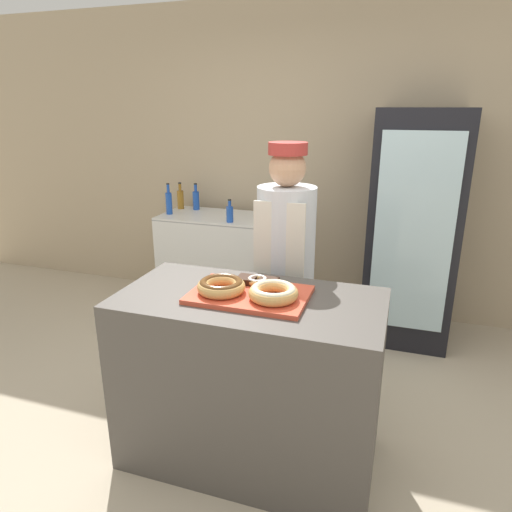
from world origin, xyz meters
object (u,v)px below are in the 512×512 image
Objects in this scene: donut_light_glaze at (273,292)px; chest_freezer at (223,263)px; brownie_back_right at (268,282)px; bottle_blue_b at (169,202)px; brownie_back_left at (247,280)px; baker_person at (285,271)px; donut_chocolate_glaze at (221,285)px; beverage_fridge at (413,229)px; bottle_blue at (196,199)px; bottle_blue_b_b at (230,213)px; donut_mini_center at (257,280)px; bottle_amber at (180,199)px; serving_tray at (250,295)px.

chest_freezer is (-0.99, 1.78, -0.54)m from donut_light_glaze.
brownie_back_right is 0.34× the size of bottle_blue_b.
bottle_blue_b reaches higher than donut_light_glaze.
brownie_back_left is at bearing 180.00° from brownie_back_right.
brownie_back_left is at bearing -99.30° from baker_person.
donut_chocolate_glaze reaches higher than brownie_back_left.
donut_chocolate_glaze is 0.67m from baker_person.
donut_light_glaze is at bearing -80.26° from baker_person.
donut_light_glaze is at bearing -109.44° from beverage_fridge.
bottle_blue_b is (-1.28, 1.53, 0.03)m from brownie_back_left.
donut_chocolate_glaze is at bearing 180.00° from donut_light_glaze.
brownie_back_left is 2.11m from bottle_blue.
baker_person reaches higher than bottle_blue_b_b.
brownie_back_left is 0.06× the size of baker_person.
donut_light_glaze is 2.10× the size of donut_mini_center.
baker_person is (0.08, 0.48, -0.11)m from brownie_back_left.
donut_chocolate_glaze is at bearing -54.55° from bottle_blue_b.
brownie_back_left is 1.99m from bottle_blue_b.
donut_mini_center is 1.18× the size of brownie_back_left.
baker_person reaches higher than chest_freezer.
donut_mini_center is 1.58m from bottle_blue_b_b.
donut_light_glaze is 0.95× the size of bottle_amber.
brownie_back_left is 1.00× the size of brownie_back_right.
bottle_blue is at bearing 123.72° from donut_mini_center.
donut_mini_center is (0.13, 0.16, -0.02)m from donut_chocolate_glaze.
donut_mini_center is 0.45× the size of bottle_amber.
bottle_blue_b_b reaches higher than chest_freezer.
brownie_back_left is 1.88m from chest_freezer.
brownie_back_right is (-0.07, 0.16, -0.02)m from donut_light_glaze.
bottle_amber is 0.16m from bottle_blue.
beverage_fridge is (0.82, 1.61, -0.07)m from brownie_back_left.
serving_tray is at bearing -63.62° from chest_freezer.
serving_tray is 5.08× the size of donut_mini_center.
brownie_back_right is 1.93m from chest_freezer.
bottle_blue reaches higher than brownie_back_left.
donut_light_glaze is 2.24m from bottle_blue_b.
bottle_amber is at bearing 127.39° from donut_light_glaze.
donut_chocolate_glaze is 2.08m from bottle_blue_b.
brownie_back_left is (-0.19, 0.16, -0.02)m from donut_light_glaze.
donut_mini_center reaches higher than brownie_back_left.
donut_chocolate_glaze is at bearing -103.39° from baker_person.
donut_mini_center is 0.45× the size of bottle_blue.
donut_chocolate_glaze is 0.95× the size of bottle_amber.
chest_freezer is (-0.73, 1.78, -0.54)m from donut_chocolate_glaze.
chest_freezer is 4.39× the size of bottle_amber.
serving_tray is 0.15m from donut_chocolate_glaze.
donut_mini_center is 0.06m from brownie_back_left.
baker_person is at bearing 87.46° from donut_mini_center.
beverage_fridge is at bearing 70.56° from donut_light_glaze.
chest_freezer is (-1.62, 0.01, -0.46)m from beverage_fridge.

